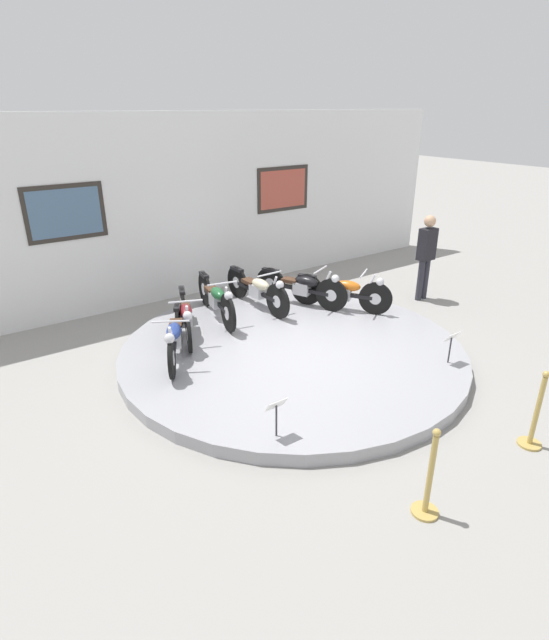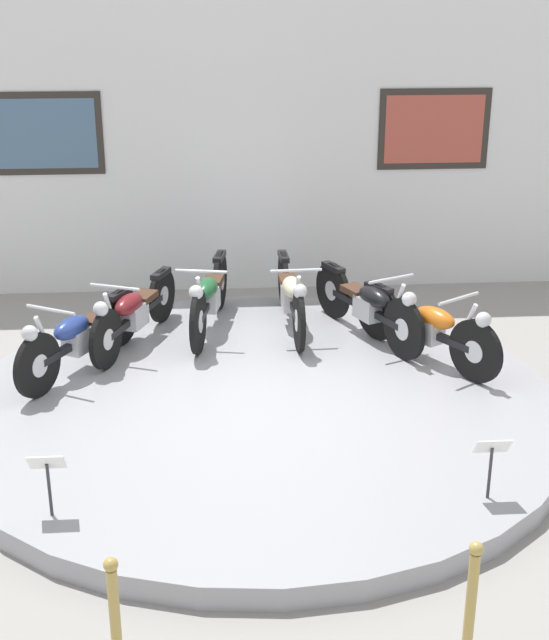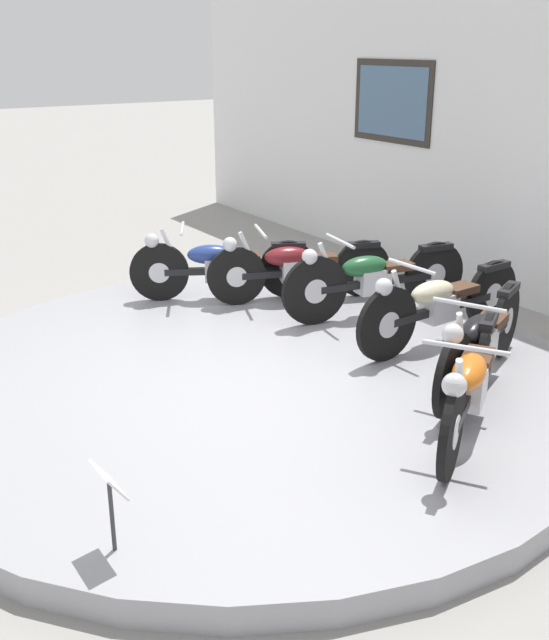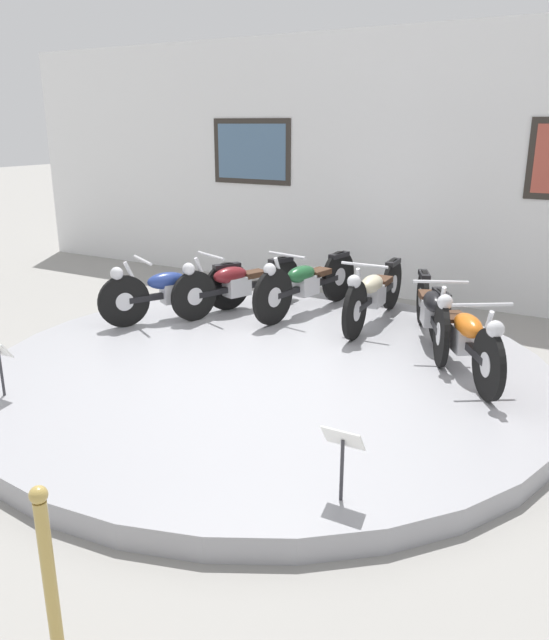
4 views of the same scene
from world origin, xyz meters
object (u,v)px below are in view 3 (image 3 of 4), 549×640
Objects in this scene: motorcycle_green at (373,277)px; motorcycle_blue at (220,265)px; motorcycle_maroon at (296,266)px; motorcycle_orange at (470,381)px; motorcycle_cream at (439,303)px; info_placard_front_centre at (110,491)px; motorcycle_black at (480,339)px.

motorcycle_blue is at bearing -141.86° from motorcycle_green.
motorcycle_orange is (2.97, -0.63, 0.01)m from motorcycle_maroon.
motorcycle_green is 1.19× the size of motorcycle_orange.
motorcycle_maroon is 1.09× the size of motorcycle_orange.
motorcycle_green reaches higher than motorcycle_orange.
info_placard_front_centre is at bearing -71.89° from motorcycle_cream.
motorcycle_black is at bearing 12.12° from motorcycle_blue.
info_placard_front_centre is at bearing -83.47° from motorcycle_black.
motorcycle_black is (2.49, 0.00, 0.01)m from motorcycle_maroon.
motorcycle_green reaches higher than motorcycle_black.
motorcycle_maroon is at bearing -179.93° from motorcycle_black.
motorcycle_blue is 0.95× the size of motorcycle_maroon.
motorcycle_black is 3.59× the size of info_placard_front_centre.
motorcycle_green reaches higher than motorcycle_blue.
info_placard_front_centre is (2.85, -3.19, -0.01)m from motorcycle_maroon.
motorcycle_black is at bearing -12.07° from motorcycle_green.
motorcycle_cream is at bearing 24.68° from motorcycle_blue.
motorcycle_maroon is 2.49m from motorcycle_black.
motorcycle_orange is (3.46, 0.00, 0.00)m from motorcycle_blue.
motorcycle_maroon is 3.04m from motorcycle_orange.
motorcycle_green is at bearing 24.83° from motorcycle_maroon.
motorcycle_black is at bearing 96.53° from info_placard_front_centre.
motorcycle_maroon is 0.87m from motorcycle_green.
motorcycle_blue is 4.20m from info_placard_front_centre.
motorcycle_orange reaches higher than info_placard_front_centre.
motorcycle_orange reaches higher than motorcycle_blue.
motorcycle_green is at bearing 120.11° from info_placard_front_centre.
motorcycle_blue is 0.95× the size of motorcycle_black.
motorcycle_maroon is at bearing -155.17° from motorcycle_green.
info_placard_front_centre is (-0.12, -2.56, -0.01)m from motorcycle_orange.
motorcycle_black is 3.22m from info_placard_front_centre.
motorcycle_cream is at bearing 142.14° from motorcycle_orange.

